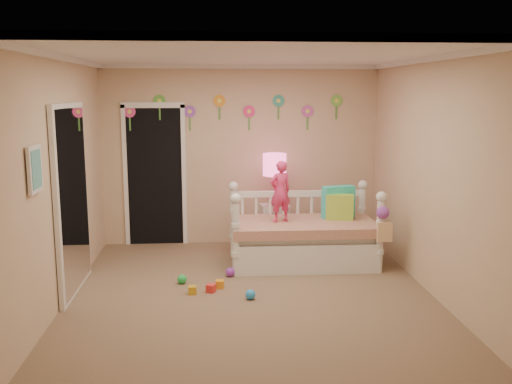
{
  "coord_description": "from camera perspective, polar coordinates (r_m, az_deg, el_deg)",
  "views": [
    {
      "loc": [
        -0.39,
        -5.98,
        2.23
      ],
      "look_at": [
        0.1,
        0.6,
        1.05
      ],
      "focal_mm": 39.75,
      "sensor_mm": 36.0,
      "label": 1
    }
  ],
  "objects": [
    {
      "name": "pillow_turquoise",
      "position": [
        7.57,
        8.28,
        -1.0
      ],
      "size": [
        0.45,
        0.26,
        0.43
      ],
      "primitive_type": "cube",
      "rotation": [
        0.0,
        0.0,
        0.27
      ],
      "color": "#24B5A1",
      "rests_on": "daybed"
    },
    {
      "name": "closet_doorway",
      "position": [
        8.34,
        -10.15,
        1.75
      ],
      "size": [
        0.9,
        0.04,
        2.07
      ],
      "primitive_type": "cube",
      "color": "black",
      "rests_on": "back_wall"
    },
    {
      "name": "right_wall",
      "position": [
        6.5,
        17.36,
        1.46
      ],
      "size": [
        0.01,
        4.5,
        2.6
      ],
      "primitive_type": "cube",
      "color": "tan",
      "rests_on": "floor"
    },
    {
      "name": "hanging_bag",
      "position": [
        7.07,
        12.64,
        -3.27
      ],
      "size": [
        0.2,
        0.16,
        0.36
      ],
      "primitive_type": null,
      "color": "beige",
      "rests_on": "daybed"
    },
    {
      "name": "ceiling",
      "position": [
        6.0,
        -0.54,
        13.68
      ],
      "size": [
        4.0,
        4.5,
        0.01
      ],
      "primitive_type": "cube",
      "color": "white",
      "rests_on": "floor"
    },
    {
      "name": "wall_picture",
      "position": [
        5.36,
        -21.38,
        2.16
      ],
      "size": [
        0.05,
        0.34,
        0.42
      ],
      "primitive_type": "cube",
      "color": "white",
      "rests_on": "left_wall"
    },
    {
      "name": "child",
      "position": [
        7.23,
        2.46,
        0.05
      ],
      "size": [
        0.34,
        0.28,
        0.79
      ],
      "primitive_type": "imported",
      "rotation": [
        0.0,
        0.0,
        3.5
      ],
      "color": "#EB3572",
      "rests_on": "daybed"
    },
    {
      "name": "pillow_lime",
      "position": [
        7.47,
        8.4,
        -1.51
      ],
      "size": [
        0.37,
        0.2,
        0.34
      ],
      "primitive_type": "cube",
      "rotation": [
        0.0,
        0.0,
        -0.2
      ],
      "color": "#A0CC3E",
      "rests_on": "daybed"
    },
    {
      "name": "left_wall",
      "position": [
        6.26,
        -19.12,
        1.04
      ],
      "size": [
        0.01,
        4.5,
        2.6
      ],
      "primitive_type": "cube",
      "color": "tan",
      "rests_on": "floor"
    },
    {
      "name": "back_wall",
      "position": [
        8.29,
        -1.55,
        3.7
      ],
      "size": [
        4.0,
        0.01,
        2.6
      ],
      "primitive_type": "cube",
      "color": "tan",
      "rests_on": "floor"
    },
    {
      "name": "floor",
      "position": [
        6.39,
        -0.5,
        -10.28
      ],
      "size": [
        4.0,
        4.5,
        0.01
      ],
      "primitive_type": "cube",
      "color": "#7F684C",
      "rests_on": "ground"
    },
    {
      "name": "flower_decals",
      "position": [
        8.22,
        -2.2,
        8.11
      ],
      "size": [
        3.4,
        0.02,
        0.5
      ],
      "primitive_type": null,
      "color": "#B2668C",
      "rests_on": "back_wall"
    },
    {
      "name": "nightstand",
      "position": [
        8.08,
        1.85,
        -3.53
      ],
      "size": [
        0.42,
        0.35,
        0.64
      ],
      "primitive_type": "cube",
      "rotation": [
        0.0,
        0.0,
        0.14
      ],
      "color": "white",
      "rests_on": "floor"
    },
    {
      "name": "crown_molding",
      "position": [
        6.0,
        -0.54,
        13.4
      ],
      "size": [
        4.0,
        4.5,
        0.06
      ],
      "primitive_type": null,
      "color": "white",
      "rests_on": "ceiling"
    },
    {
      "name": "table_lamp",
      "position": [
        7.93,
        1.88,
        2.13
      ],
      "size": [
        0.33,
        0.33,
        0.73
      ],
      "color": "#EB1F55",
      "rests_on": "nightstand"
    },
    {
      "name": "daybed",
      "position": [
        7.38,
        4.75,
        -3.37
      ],
      "size": [
        1.89,
        1.02,
        1.02
      ],
      "primitive_type": null,
      "rotation": [
        0.0,
        0.0,
        -0.01
      ],
      "color": "white",
      "rests_on": "floor"
    },
    {
      "name": "toy_scatter",
      "position": [
        6.69,
        -4.12,
        -8.84
      ],
      "size": [
        1.18,
        1.49,
        0.11
      ],
      "primitive_type": null,
      "rotation": [
        0.0,
        0.0,
        -0.34
      ],
      "color": "#996666",
      "rests_on": "floor"
    },
    {
      "name": "mirror_closet",
      "position": [
        6.57,
        -18.0,
        -0.69
      ],
      "size": [
        0.07,
        1.3,
        2.1
      ],
      "primitive_type": "cube",
      "color": "white",
      "rests_on": "left_wall"
    }
  ]
}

